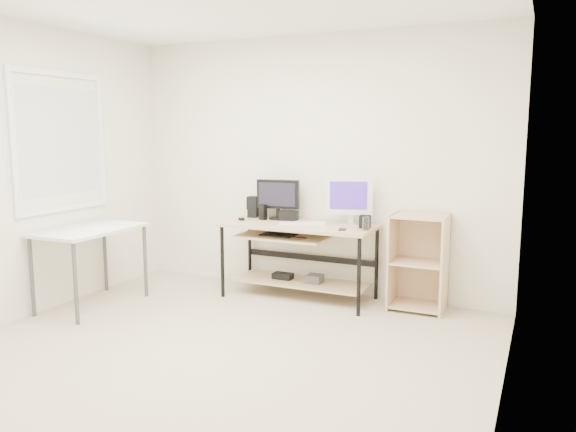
# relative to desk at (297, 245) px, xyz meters

# --- Properties ---
(room) EXTENTS (4.01, 4.01, 2.62)m
(room) POSITION_rel_desk_xyz_m (-0.11, -1.62, 0.78)
(room) COLOR #C3B296
(room) RESTS_ON ground
(desk) EXTENTS (1.50, 0.65, 0.75)m
(desk) POSITION_rel_desk_xyz_m (0.00, 0.00, 0.00)
(desk) COLOR tan
(desk) RESTS_ON ground
(side_table) EXTENTS (0.60, 1.00, 0.75)m
(side_table) POSITION_rel_desk_xyz_m (-1.65, -1.06, 0.13)
(side_table) COLOR white
(side_table) RESTS_ON ground
(shelf_unit) EXTENTS (0.50, 0.40, 0.90)m
(shelf_unit) POSITION_rel_desk_xyz_m (1.18, 0.16, -0.09)
(shelf_unit) COLOR #D9B487
(shelf_unit) RESTS_ON ground
(black_monitor) EXTENTS (0.45, 0.19, 0.41)m
(black_monitor) POSITION_rel_desk_xyz_m (-0.29, 0.17, 0.45)
(black_monitor) COLOR black
(black_monitor) RESTS_ON desk
(white_imac) EXTENTS (0.44, 0.19, 0.48)m
(white_imac) POSITION_rel_desk_xyz_m (0.49, 0.14, 0.49)
(white_imac) COLOR silver
(white_imac) RESTS_ON desk
(keyboard) EXTENTS (0.47, 0.27, 0.02)m
(keyboard) POSITION_rel_desk_xyz_m (0.06, -0.01, 0.22)
(keyboard) COLOR white
(keyboard) RESTS_ON desk
(mouse) EXTENTS (0.10, 0.12, 0.04)m
(mouse) POSITION_rel_desk_xyz_m (0.03, -0.02, 0.23)
(mouse) COLOR #B6B6BB
(mouse) RESTS_ON desk
(center_speaker) EXTENTS (0.21, 0.13, 0.10)m
(center_speaker) POSITION_rel_desk_xyz_m (-0.15, 0.14, 0.26)
(center_speaker) COLOR black
(center_speaker) RESTS_ON desk
(speaker_left) EXTENTS (0.12, 0.12, 0.22)m
(speaker_left) POSITION_rel_desk_xyz_m (-0.59, 0.18, 0.33)
(speaker_left) COLOR black
(speaker_left) RESTS_ON desk
(speaker_right) EXTENTS (0.11, 0.11, 0.12)m
(speaker_right) POSITION_rel_desk_xyz_m (0.68, 0.04, 0.27)
(speaker_right) COLOR black
(speaker_right) RESTS_ON desk
(audio_controller) EXTENTS (0.09, 0.08, 0.16)m
(audio_controller) POSITION_rel_desk_xyz_m (-0.41, 0.07, 0.29)
(audio_controller) COLOR black
(audio_controller) RESTS_ON desk
(volume_puck) EXTENTS (0.08, 0.08, 0.03)m
(volume_puck) POSITION_rel_desk_xyz_m (-0.60, -0.04, 0.23)
(volume_puck) COLOR black
(volume_puck) RESTS_ON desk
(smartphone) EXTENTS (0.09, 0.13, 0.01)m
(smartphone) POSITION_rel_desk_xyz_m (0.52, -0.14, 0.22)
(smartphone) COLOR black
(smartphone) RESTS_ON desk
(coaster) EXTENTS (0.10, 0.10, 0.01)m
(coaster) POSITION_rel_desk_xyz_m (0.73, -0.08, 0.21)
(coaster) COLOR #926641
(coaster) RESTS_ON desk
(drinking_glass) EXTENTS (0.08, 0.08, 0.12)m
(drinking_glass) POSITION_rel_desk_xyz_m (0.73, -0.08, 0.28)
(drinking_glass) COLOR white
(drinking_glass) RESTS_ON coaster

